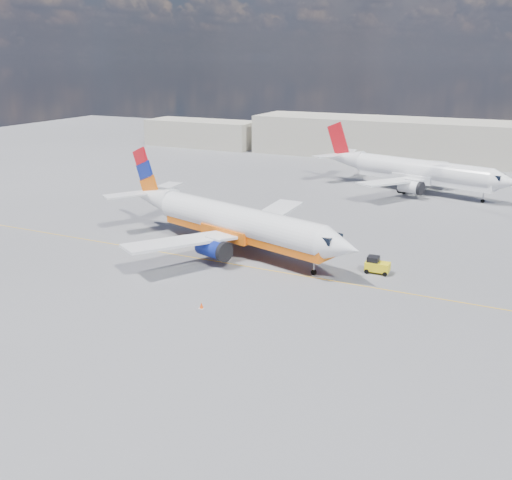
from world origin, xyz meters
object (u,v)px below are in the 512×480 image
at_px(traffic_cone, 201,306).
at_px(second_jet, 416,171).
at_px(main_jet, 233,222).
at_px(gse_tug, 377,265).

bearing_deg(traffic_cone, second_jet, 81.53).
distance_m(main_jet, gse_tug, 15.89).
bearing_deg(second_jet, traffic_cone, -82.44).
xyz_separation_m(second_jet, gse_tug, (3.41, -37.42, -2.49)).
height_order(second_jet, gse_tug, second_jet).
bearing_deg(main_jet, gse_tug, 16.80).
bearing_deg(gse_tug, main_jet, 179.72).
distance_m(second_jet, gse_tug, 37.65).
bearing_deg(second_jet, gse_tug, -68.77).
distance_m(second_jet, traffic_cone, 52.56).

